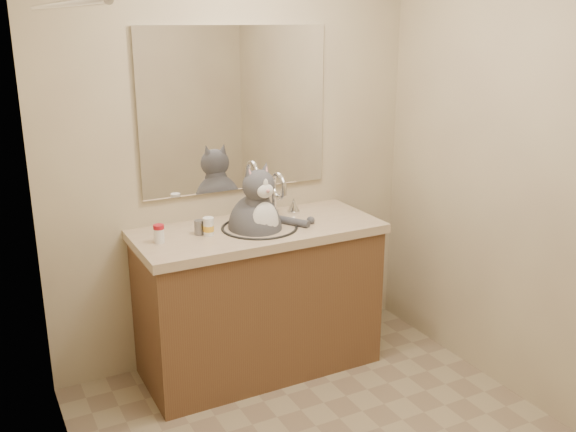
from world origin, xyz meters
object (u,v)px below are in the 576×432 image
object	(u,v)px
pill_bottle_redcap	(159,234)
pill_bottle_orange	(209,227)
cat	(257,224)
grey_canister	(199,227)

from	to	relation	value
pill_bottle_redcap	pill_bottle_orange	distance (m)	0.26
cat	pill_bottle_orange	bearing A→B (deg)	172.64
pill_bottle_orange	grey_canister	xyz separation A→B (m)	(-0.04, 0.04, -0.01)
pill_bottle_orange	cat	bearing A→B (deg)	-2.25
cat	grey_canister	xyz separation A→B (m)	(-0.31, 0.05, 0.01)
cat	pill_bottle_redcap	size ratio (longest dim) A/B	6.09
grey_canister	cat	bearing A→B (deg)	-8.76
cat	pill_bottle_redcap	world-z (taller)	cat
cat	pill_bottle_redcap	xyz separation A→B (m)	(-0.53, 0.02, 0.02)
pill_bottle_redcap	grey_canister	world-z (taller)	pill_bottle_redcap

